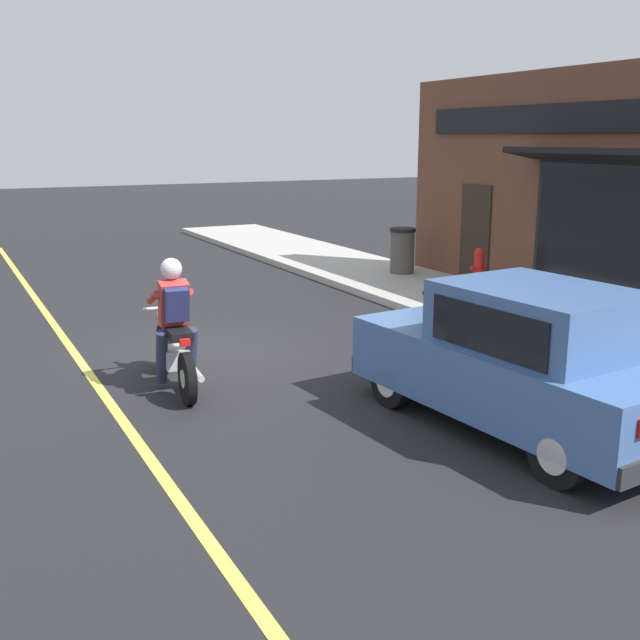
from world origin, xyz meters
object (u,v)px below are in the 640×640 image
object	(u,v)px
motorcycle_with_rider	(174,334)
trash_bin	(402,250)
car_hatchback	(523,360)
fire_hydrant	(478,271)
traffic_cone	(598,321)

from	to	relation	value
motorcycle_with_rider	trash_bin	xyz separation A→B (m)	(6.54, 4.83, -0.04)
motorcycle_with_rider	trash_bin	distance (m)	8.13
motorcycle_with_rider	car_hatchback	distance (m)	4.14
fire_hydrant	trash_bin	distance (m)	2.55
motorcycle_with_rider	traffic_cone	world-z (taller)	motorcycle_with_rider
motorcycle_with_rider	car_hatchback	world-z (taller)	motorcycle_with_rider
fire_hydrant	trash_bin	size ratio (longest dim) A/B	0.90
car_hatchback	traffic_cone	bearing A→B (deg)	30.28
traffic_cone	trash_bin	bearing A→B (deg)	84.14
car_hatchback	traffic_cone	distance (m)	3.61
car_hatchback	fire_hydrant	size ratio (longest dim) A/B	4.44
traffic_cone	fire_hydrant	bearing A→B (deg)	79.55
traffic_cone	motorcycle_with_rider	bearing A→B (deg)	168.36
trash_bin	traffic_cone	bearing A→B (deg)	-95.86
fire_hydrant	car_hatchback	bearing A→B (deg)	-125.22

